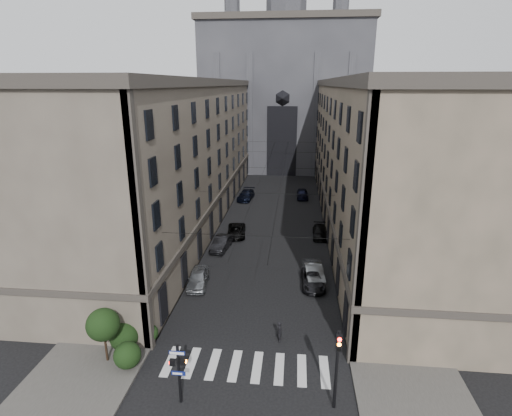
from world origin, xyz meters
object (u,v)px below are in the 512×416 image
(gothic_tower, at_px, (285,86))
(car_left_far, at_px, (246,195))
(car_right_far, at_px, (302,194))
(car_left_midfar, at_px, (236,231))
(traffic_light_right, at_px, (337,361))
(pedestrian, at_px, (280,331))
(car_left_midnear, at_px, (221,243))
(car_left_near, at_px, (198,278))
(car_right_midfar, at_px, (320,232))
(car_right_near, at_px, (314,272))
(pedestrian_signal_left, at_px, (179,369))
(car_right_midnear, at_px, (313,280))

(gothic_tower, distance_m, car_left_far, 34.56)
(car_right_far, bearing_deg, car_left_midfar, -116.27)
(traffic_light_right, bearing_deg, pedestrian, 119.67)
(car_right_far, height_order, pedestrian, pedestrian)
(car_left_midnear, bearing_deg, car_left_near, -87.14)
(car_right_far, bearing_deg, car_left_midnear, -114.17)
(car_left_far, xyz_separation_m, car_right_midfar, (11.24, -15.67, -0.12))
(car_right_near, xyz_separation_m, pedestrian, (-2.83, -10.07, 0.03))
(traffic_light_right, bearing_deg, car_right_midfar, 88.76)
(car_left_midnear, bearing_deg, traffic_light_right, -57.40)
(traffic_light_right, relative_size, car_right_far, 1.14)
(pedestrian_signal_left, bearing_deg, car_right_far, 80.36)
(car_left_far, distance_m, car_right_midnear, 30.27)
(car_left_midnear, bearing_deg, car_right_midnear, -30.71)
(pedestrian_signal_left, relative_size, traffic_light_right, 0.77)
(car_right_near, bearing_deg, car_left_near, -174.88)
(car_right_near, relative_size, car_right_far, 1.05)
(car_left_midfar, bearing_deg, car_right_midfar, -2.51)
(gothic_tower, relative_size, car_left_near, 12.76)
(car_left_near, xyz_separation_m, car_right_midnear, (10.76, 0.92, -0.14))
(car_right_far, bearing_deg, car_right_midfar, -84.61)
(car_left_midnear, height_order, car_right_near, car_right_near)
(car_left_midfar, xyz_separation_m, pedestrian, (6.34, -20.96, 0.16))
(car_right_near, height_order, car_right_far, car_right_near)
(car_left_midfar, relative_size, car_right_midfar, 1.08)
(car_left_midfar, distance_m, car_left_far, 16.38)
(car_right_midfar, bearing_deg, car_left_midnear, -154.89)
(car_right_midnear, xyz_separation_m, car_right_midfar, (1.34, 12.93, 0.01))
(car_left_midfar, bearing_deg, car_right_far, 58.65)
(traffic_light_right, height_order, car_left_midnear, traffic_light_right)
(car_left_near, bearing_deg, pedestrian, -49.35)
(car_left_near, bearing_deg, gothic_tower, 79.07)
(car_left_far, xyz_separation_m, car_right_far, (9.24, 1.61, 0.02))
(traffic_light_right, distance_m, car_left_midfar, 28.88)
(traffic_light_right, relative_size, car_left_near, 1.14)
(gothic_tower, bearing_deg, car_left_midfar, -95.22)
(car_left_near, height_order, car_left_far, car_left_near)
(car_left_midfar, height_order, car_right_far, car_right_far)
(car_right_midnear, relative_size, pedestrian, 2.79)
(car_right_midnear, height_order, pedestrian, pedestrian)
(car_left_midnear, relative_size, car_right_midnear, 0.99)
(traffic_light_right, relative_size, car_right_near, 1.08)
(car_left_midnear, relative_size, car_right_near, 0.95)
(car_right_near, bearing_deg, car_left_midnear, 141.08)
(gothic_tower, distance_m, pedestrian_signal_left, 75.15)
(pedestrian_signal_left, distance_m, car_right_midfar, 29.82)
(traffic_light_right, distance_m, car_right_near, 16.35)
(gothic_tower, height_order, car_left_midfar, gothic_tower)
(car_right_near, bearing_deg, pedestrian, -112.43)
(car_right_near, distance_m, car_right_midfar, 11.64)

